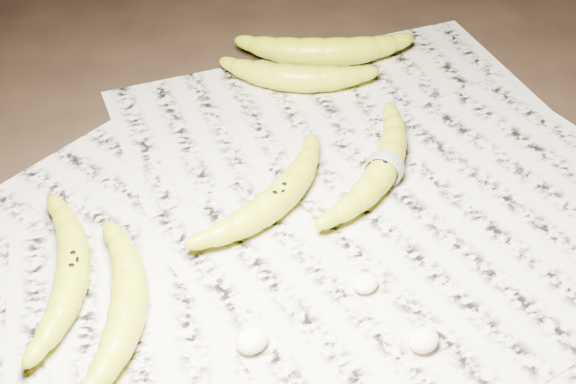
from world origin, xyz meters
TOP-DOWN VIEW (x-y plane):
  - ground at (0.00, 0.00)m, footprint 3.00×3.00m
  - newspaper_patch at (0.00, 0.03)m, footprint 0.90×0.70m
  - banana_left_a at (-0.20, 0.10)m, footprint 0.15×0.20m
  - banana_left_b at (-0.18, 0.03)m, footprint 0.16×0.19m
  - banana_center at (0.03, 0.06)m, footprint 0.21×0.11m
  - banana_taped at (0.16, 0.02)m, footprint 0.22×0.15m
  - banana_upper_a at (0.27, 0.26)m, footprint 0.21×0.18m
  - banana_upper_b at (0.20, 0.24)m, footprint 0.17×0.17m
  - measuring_tape at (0.16, 0.02)m, footprint 0.02×0.04m
  - flesh_chunk_a at (-0.10, -0.08)m, footprint 0.03×0.03m
  - flesh_chunk_b at (0.02, -0.18)m, footprint 0.03×0.03m
  - flesh_chunk_c at (0.03, -0.09)m, footprint 0.03×0.02m

SIDE VIEW (x-z plane):
  - ground at x=0.00m, z-range 0.00..0.00m
  - newspaper_patch at x=0.00m, z-range 0.00..0.01m
  - flesh_chunk_c at x=0.03m, z-range 0.01..0.02m
  - flesh_chunk_b at x=0.02m, z-range 0.01..0.03m
  - flesh_chunk_a at x=-0.10m, z-range 0.01..0.03m
  - banana_left_a at x=-0.20m, z-range 0.01..0.04m
  - banana_taped at x=0.16m, z-range 0.01..0.04m
  - measuring_tape at x=0.16m, z-range 0.00..0.05m
  - banana_center at x=0.03m, z-range 0.01..0.04m
  - banana_upper_b at x=0.20m, z-range 0.01..0.05m
  - banana_left_b at x=-0.18m, z-range 0.01..0.05m
  - banana_upper_a at x=0.27m, z-range 0.01..0.05m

